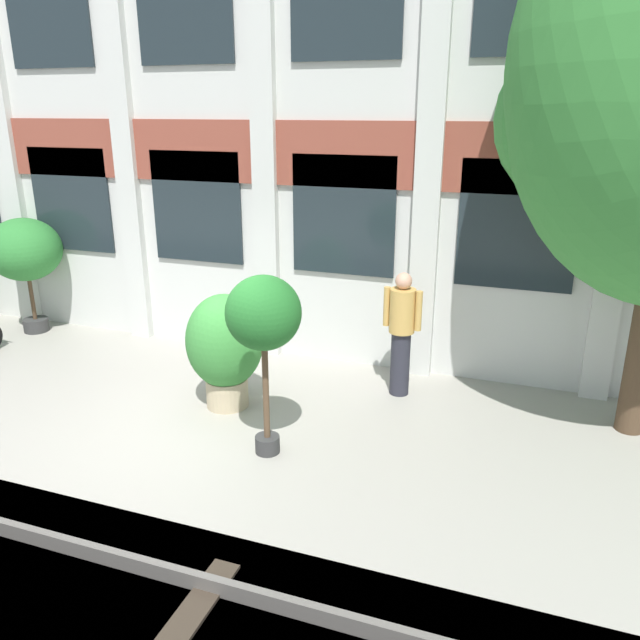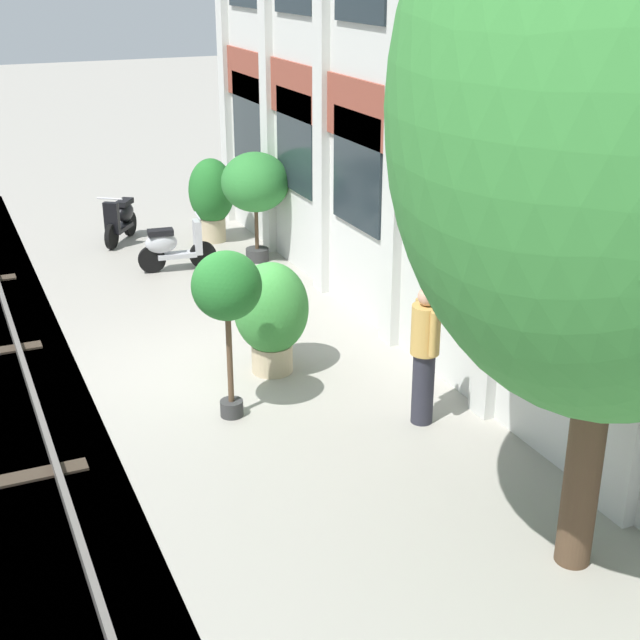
% 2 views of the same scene
% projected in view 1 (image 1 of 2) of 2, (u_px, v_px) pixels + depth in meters
% --- Properties ---
extents(ground_plane, '(80.00, 80.00, 0.00)m').
position_uv_depth(ground_plane, '(181.00, 429.00, 7.61)').
color(ground_plane, '#9E998E').
extents(apartment_facade, '(14.69, 0.64, 8.59)m').
position_uv_depth(apartment_facade, '(270.00, 66.00, 8.85)').
color(apartment_facade, silver).
rests_on(apartment_facade, ground).
extents(potted_plant_low_pan, '(1.21, 1.21, 1.98)m').
position_uv_depth(potted_plant_low_pan, '(25.00, 252.00, 10.48)').
color(potted_plant_low_pan, '#333333').
rests_on(potted_plant_low_pan, ground).
extents(potted_plant_stone_basin, '(0.99, 0.99, 1.51)m').
position_uv_depth(potted_plant_stone_basin, '(225.00, 346.00, 7.94)').
color(potted_plant_stone_basin, tan).
rests_on(potted_plant_stone_basin, ground).
extents(potted_plant_terracotta_small, '(0.81, 0.81, 2.07)m').
position_uv_depth(potted_plant_terracotta_small, '(264.00, 318.00, 6.58)').
color(potted_plant_terracotta_small, '#333333').
rests_on(potted_plant_terracotta_small, ground).
extents(resident_by_doorway, '(0.53, 0.34, 1.70)m').
position_uv_depth(resident_by_doorway, '(402.00, 330.00, 8.26)').
color(resident_by_doorway, '#282833').
rests_on(resident_by_doorway, ground).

